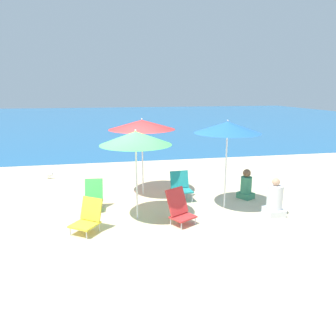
# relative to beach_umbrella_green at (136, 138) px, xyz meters

# --- Properties ---
(ground_plane) EXTENTS (60.00, 60.00, 0.00)m
(ground_plane) POSITION_rel_beach_umbrella_green_xyz_m (-0.37, 0.28, -1.88)
(ground_plane) COLOR beige
(sea_water) EXTENTS (60.00, 40.00, 0.01)m
(sea_water) POSITION_rel_beach_umbrella_green_xyz_m (-0.37, 26.10, -1.88)
(sea_water) COLOR #23669E
(sea_water) RESTS_ON ground
(beach_umbrella_green) EXTENTS (1.61, 1.61, 2.07)m
(beach_umbrella_green) POSITION_rel_beach_umbrella_green_xyz_m (0.00, 0.00, 0.00)
(beach_umbrella_green) COLOR white
(beach_umbrella_green) RESTS_ON ground
(beach_umbrella_blue) EXTENTS (1.62, 1.62, 2.22)m
(beach_umbrella_blue) POSITION_rel_beach_umbrella_green_xyz_m (2.24, 0.27, 0.15)
(beach_umbrella_blue) COLOR white
(beach_umbrella_blue) RESTS_ON ground
(beach_umbrella_red) EXTENTS (1.84, 1.84, 2.15)m
(beach_umbrella_red) POSITION_rel_beach_umbrella_green_xyz_m (0.36, 1.80, 0.10)
(beach_umbrella_red) COLOR white
(beach_umbrella_red) RESTS_ON ground
(beach_chair_red) EXTENTS (0.71, 0.71, 0.78)m
(beach_chair_red) POSITION_rel_beach_umbrella_green_xyz_m (0.89, -0.46, -1.52)
(beach_chair_red) COLOR silver
(beach_chair_red) RESTS_ON ground
(beach_chair_teal) EXTENTS (0.55, 0.61, 0.76)m
(beach_chair_teal) POSITION_rel_beach_umbrella_green_xyz_m (1.30, 1.11, -1.49)
(beach_chair_teal) COLOR silver
(beach_chair_teal) RESTS_ON ground
(beach_chair_green) EXTENTS (0.49, 0.57, 0.74)m
(beach_chair_green) POSITION_rel_beach_umbrella_green_xyz_m (-1.00, 0.83, -1.53)
(beach_chair_green) COLOR silver
(beach_chair_green) RESTS_ON ground
(beach_chair_yellow) EXTENTS (0.75, 0.77, 0.69)m
(beach_chair_yellow) POSITION_rel_beach_umbrella_green_xyz_m (-1.09, -0.49, -1.57)
(beach_chair_yellow) COLOR silver
(beach_chair_yellow) RESTS_ON ground
(person_seated_near) EXTENTS (0.41, 0.48, 0.91)m
(person_seated_near) POSITION_rel_beach_umbrella_green_xyz_m (3.22, -0.43, -1.52)
(person_seated_near) COLOR silver
(person_seated_near) RESTS_ON ground
(person_seated_far) EXTENTS (0.48, 0.50, 0.82)m
(person_seated_far) POSITION_rel_beach_umbrella_green_xyz_m (3.08, 0.85, -1.54)
(person_seated_far) COLOR #3F8C66
(person_seated_far) RESTS_ON ground
(seagull) EXTENTS (0.27, 0.11, 0.23)m
(seagull) POSITION_rel_beach_umbrella_green_xyz_m (-2.52, 4.01, -1.74)
(seagull) COLOR gold
(seagull) RESTS_ON ground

